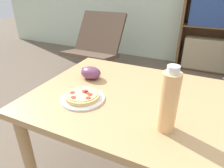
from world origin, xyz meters
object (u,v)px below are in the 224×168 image
pizza_on_plate (83,97)px  bookshelf (212,31)px  drink_bottle (169,101)px  grape_bunch (91,73)px  lounge_chair_near (95,57)px

pizza_on_plate → bookshelf: bearing=78.0°
bookshelf → drink_bottle: bearing=-92.9°
grape_bunch → bookshelf: bookshelf is taller
pizza_on_plate → grape_bunch: size_ratio=1.71×
grape_bunch → lounge_chair_near: lounge_chair_near is taller
drink_bottle → lounge_chair_near: 2.28m
pizza_on_plate → lounge_chair_near: 1.99m
drink_bottle → grape_bunch: bearing=151.2°
grape_bunch → drink_bottle: drink_bottle is taller
pizza_on_plate → lounge_chair_near: (-0.92, 1.70, -0.47)m
drink_bottle → pizza_on_plate: bearing=173.3°
pizza_on_plate → grape_bunch: bearing=111.1°
pizza_on_plate → drink_bottle: 0.44m
pizza_on_plate → bookshelf: size_ratio=0.16×
lounge_chair_near → bookshelf: bearing=32.5°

